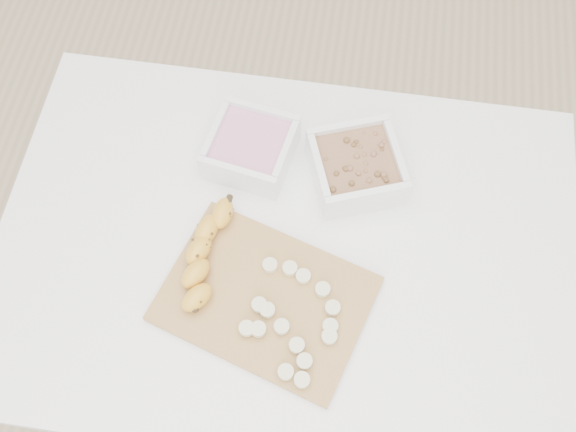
# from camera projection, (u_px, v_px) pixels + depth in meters

# --- Properties ---
(ground) EXTENTS (3.50, 3.50, 0.00)m
(ground) POSITION_uv_depth(u_px,v_px,m) (286.00, 350.00, 1.78)
(ground) COLOR #C6AD89
(ground) RESTS_ON ground
(table) EXTENTS (1.00, 0.70, 0.75)m
(table) POSITION_uv_depth(u_px,v_px,m) (286.00, 266.00, 1.18)
(table) COLOR white
(table) RESTS_ON ground
(bowl_yogurt) EXTENTS (0.17, 0.17, 0.07)m
(bowl_yogurt) POSITION_uv_depth(u_px,v_px,m) (251.00, 147.00, 1.14)
(bowl_yogurt) COLOR white
(bowl_yogurt) RESTS_ON table
(bowl_granola) EXTENTS (0.19, 0.19, 0.07)m
(bowl_granola) POSITION_uv_depth(u_px,v_px,m) (356.00, 167.00, 1.12)
(bowl_granola) COLOR white
(bowl_granola) RESTS_ON table
(cutting_board) EXTENTS (0.38, 0.32, 0.01)m
(cutting_board) POSITION_uv_depth(u_px,v_px,m) (265.00, 299.00, 1.05)
(cutting_board) COLOR #AE8142
(cutting_board) RESTS_ON table
(banana) EXTENTS (0.11, 0.21, 0.03)m
(banana) POSITION_uv_depth(u_px,v_px,m) (205.00, 256.00, 1.06)
(banana) COLOR gold
(banana) RESTS_ON cutting_board
(banana_slices) EXTENTS (0.16, 0.20, 0.02)m
(banana_slices) POSITION_uv_depth(u_px,v_px,m) (292.00, 320.00, 1.02)
(banana_slices) COLOR beige
(banana_slices) RESTS_ON cutting_board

